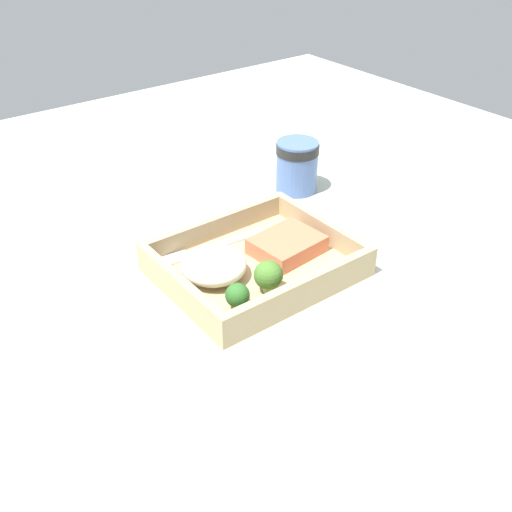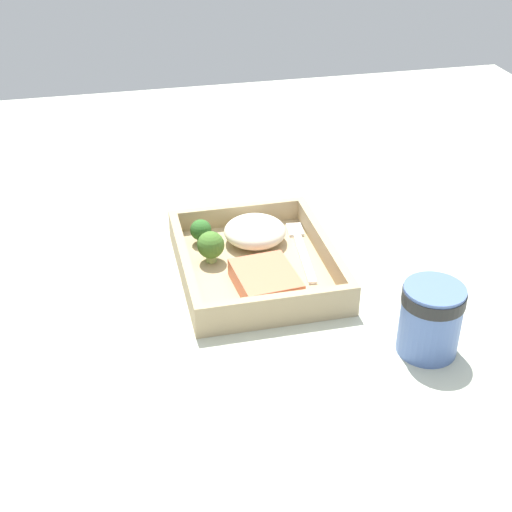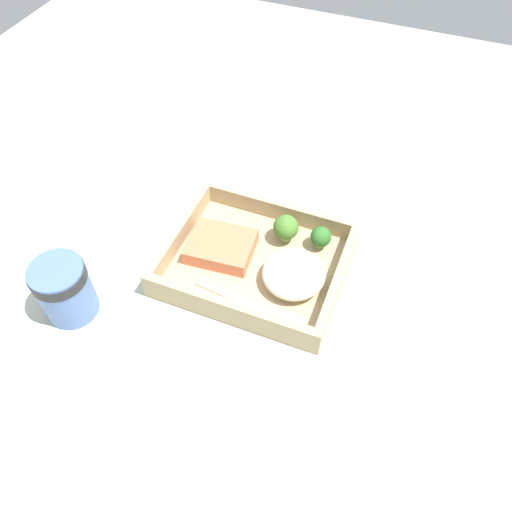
{
  "view_description": "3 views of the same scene",
  "coord_description": "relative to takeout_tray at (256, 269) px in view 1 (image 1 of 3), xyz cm",
  "views": [
    {
      "loc": [
        40.72,
        53.66,
        47.1
      ],
      "look_at": [
        0.0,
        0.0,
        2.7
      ],
      "focal_mm": 42.0,
      "sensor_mm": 36.0,
      "label": 1
    },
    {
      "loc": [
        -79.51,
        18.31,
        53.23
      ],
      "look_at": [
        0.0,
        0.0,
        2.7
      ],
      "focal_mm": 50.0,
      "sensor_mm": 36.0,
      "label": 2
    },
    {
      "loc": [
        16.26,
        -41.24,
        57.38
      ],
      "look_at": [
        0.0,
        0.0,
        2.7
      ],
      "focal_mm": 35.0,
      "sensor_mm": 36.0,
      "label": 3
    }
  ],
  "objects": [
    {
      "name": "receipt_slip",
      "position": [
        21.57,
        -9.96,
        -0.48
      ],
      "size": [
        13.7,
        16.3,
        0.24
      ],
      "primitive_type": "cube",
      "rotation": [
        0.0,
        0.0,
        0.46
      ],
      "color": "white",
      "rests_on": "ground_plane"
    },
    {
      "name": "takeout_tray",
      "position": [
        0.0,
        0.0,
        0.0
      ],
      "size": [
        25.1,
        20.53,
        1.2
      ],
      "primitive_type": "cube",
      "color": "tan",
      "rests_on": "ground_plane"
    },
    {
      "name": "salmon_fillet",
      "position": [
        -5.42,
        0.18,
        1.78
      ],
      "size": [
        9.82,
        8.26,
        2.36
      ],
      "primitive_type": "cube",
      "rotation": [
        0.0,
        0.0,
        0.09
      ],
      "color": "#DB704C",
      "rests_on": "takeout_tray"
    },
    {
      "name": "broccoli_floret_2",
      "position": [
        2.4,
        5.73,
        3.11
      ],
      "size": [
        3.74,
        3.74,
        4.49
      ],
      "color": "#89AA65",
      "rests_on": "takeout_tray"
    },
    {
      "name": "paper_cup",
      "position": [
        -20.53,
        -15.66,
        4.28
      ],
      "size": [
        7.18,
        7.18,
        8.73
      ],
      "color": "#506DAD",
      "rests_on": "ground_plane"
    },
    {
      "name": "tray_rim",
      "position": [
        0.0,
        0.0,
        2.16
      ],
      "size": [
        25.1,
        20.53,
        3.12
      ],
      "color": "tan",
      "rests_on": "takeout_tray"
    },
    {
      "name": "mashed_potatoes",
      "position": [
        6.03,
        -1.24,
        2.41
      ],
      "size": [
        8.7,
        8.82,
        3.63
      ],
      "primitive_type": "ellipsoid",
      "color": "#ECE3C8",
      "rests_on": "takeout_tray"
    },
    {
      "name": "fork",
      "position": [
        2.81,
        -7.17,
        0.82
      ],
      "size": [
        15.89,
        3.33,
        0.44
      ],
      "color": "white",
      "rests_on": "takeout_tray"
    },
    {
      "name": "ground_plane",
      "position": [
        0.0,
        0.0,
        -1.6
      ],
      "size": [
        160.0,
        160.0,
        2.0
      ],
      "primitive_type": "cube",
      "color": "#B7BDA8"
    },
    {
      "name": "broccoli_floret_1",
      "position": [
        7.58,
        6.28,
        2.66
      ],
      "size": [
        3.03,
        3.03,
        3.66
      ],
      "color": "#87AE5B",
      "rests_on": "takeout_tray"
    }
  ]
}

